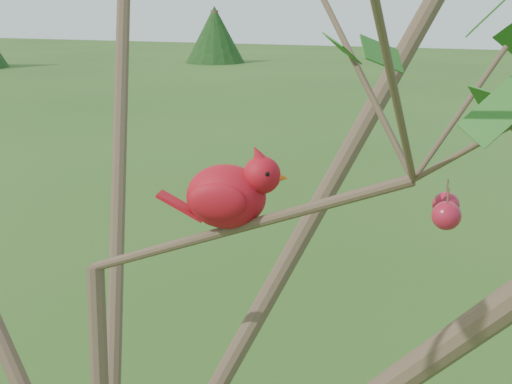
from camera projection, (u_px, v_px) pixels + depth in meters
crabapple_tree at (79, 204)px, 1.05m from camera, size 2.35×2.05×2.95m
cardinal at (230, 193)px, 1.05m from camera, size 0.22×0.13×0.15m
distant_trees at (388, 34)px, 23.52m from camera, size 44.65×13.32×3.24m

